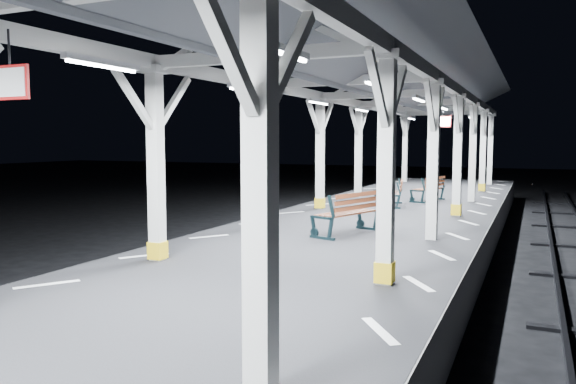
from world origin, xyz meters
The scene contains 8 objects.
ground centered at (0.00, 0.00, 0.00)m, with size 120.00×120.00×0.00m, color black.
platform centered at (0.00, 0.00, 0.50)m, with size 6.00×50.00×1.00m, color black.
hazard_stripes_left centered at (-2.45, 0.00, 1.00)m, with size 1.00×48.00×0.01m, color silver.
hazard_stripes_right centered at (2.45, 0.00, 1.00)m, with size 1.00×48.00×0.01m, color silver.
canopy centered at (0.00, -0.02, 4.56)m, with size 5.40×49.00×4.65m.
bench_mid centered at (0.26, 5.87, 1.51)m, with size 1.16×1.88×0.96m.
bench_far centered at (-0.06, 11.63, 1.45)m, with size 0.85×1.63×0.84m.
bench_extra centered at (0.70, 13.49, 1.45)m, with size 0.98×1.66×0.85m.
Camera 1 is at (3.93, -5.86, 3.08)m, focal length 35.00 mm.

